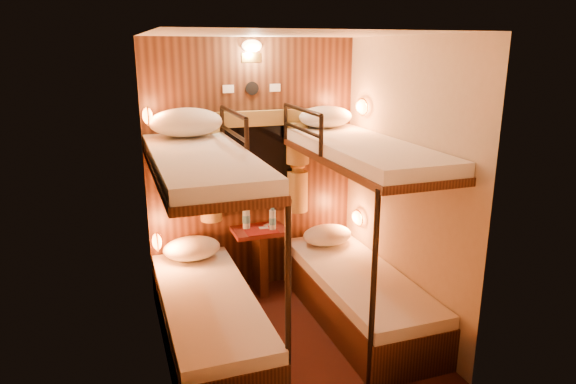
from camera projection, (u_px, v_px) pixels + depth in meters
name	position (u px, v px, depth m)	size (l,w,h in m)	color
floor	(289.00, 335.00, 4.27)	(2.10, 2.10, 0.00)	#3A170F
ceiling	(289.00, 34.00, 3.61)	(2.10, 2.10, 0.00)	silver
wall_back	(253.00, 168.00, 4.89)	(2.40, 2.40, 0.00)	#C6B293
wall_front	(349.00, 245.00, 2.99)	(2.40, 2.40, 0.00)	#C6B293
wall_left	(156.00, 210.00, 3.62)	(2.40, 2.40, 0.00)	#C6B293
wall_right	(403.00, 186.00, 4.26)	(2.40, 2.40, 0.00)	#C6B293
back_panel	(253.00, 168.00, 4.88)	(2.00, 0.03, 2.40)	black
bunk_left	(207.00, 282.00, 3.97)	(0.72, 1.90, 1.82)	black
bunk_right	(358.00, 260.00, 4.38)	(0.72, 1.90, 1.82)	black
window	(254.00, 171.00, 4.86)	(1.00, 0.12, 0.79)	black
curtains	(255.00, 163.00, 4.80)	(1.10, 0.22, 1.00)	brown
back_fixtures	(252.00, 55.00, 4.56)	(0.54, 0.09, 0.48)	black
reading_lamps	(263.00, 172.00, 4.56)	(2.00, 0.20, 1.25)	orange
table	(260.00, 252.00, 4.92)	(0.50, 0.34, 0.66)	maroon
bottle_left	(246.00, 218.00, 4.84)	(0.07, 0.07, 0.25)	#99BFE5
bottle_right	(272.00, 220.00, 4.82)	(0.06, 0.06, 0.22)	#99BFE5
sachet_a	(264.00, 228.00, 4.88)	(0.09, 0.07, 0.01)	silver
sachet_b	(267.00, 225.00, 4.96)	(0.07, 0.05, 0.01)	silver
pillow_lower_left	(192.00, 248.00, 4.64)	(0.51, 0.37, 0.20)	silver
pillow_lower_right	(327.00, 235.00, 4.98)	(0.49, 0.35, 0.19)	silver
pillow_upper_left	(186.00, 122.00, 4.26)	(0.61, 0.43, 0.24)	silver
pillow_upper_right	(326.00, 117.00, 4.76)	(0.51, 0.36, 0.20)	silver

